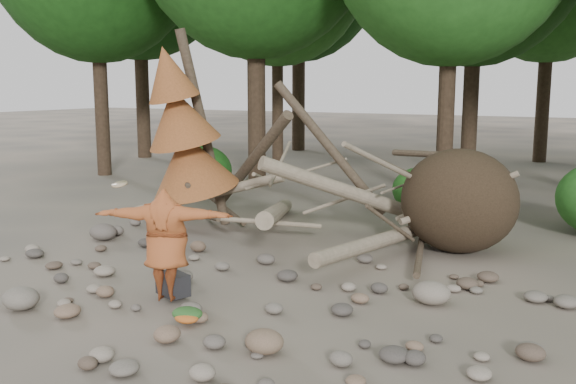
% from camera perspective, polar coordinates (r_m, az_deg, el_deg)
% --- Properties ---
extents(ground, '(120.00, 120.00, 0.00)m').
position_cam_1_polar(ground, '(9.91, -6.51, -9.08)').
color(ground, '#514C44').
rests_on(ground, ground).
extents(deadfall_pile, '(8.55, 5.24, 3.30)m').
position_cam_1_polar(deadfall_pile, '(12.58, 12.32, -0.77)').
color(deadfall_pile, '#332619').
rests_on(deadfall_pile, ground).
extents(dead_conifer, '(2.06, 2.16, 4.35)m').
position_cam_1_polar(dead_conifer, '(14.00, -9.25, 5.14)').
color(dead_conifer, '#4C3F30').
rests_on(dead_conifer, ground).
extents(bush_left, '(1.80, 1.80, 1.44)m').
position_cam_1_polar(bush_left, '(18.61, -7.77, 1.93)').
color(bush_left, '#194C14').
rests_on(bush_left, ground).
extents(bush_mid, '(1.40, 1.40, 1.12)m').
position_cam_1_polar(bush_mid, '(16.36, 11.68, 0.21)').
color(bush_mid, '#23601B').
rests_on(bush_mid, ground).
extents(frisbee_thrower, '(2.19, 1.23, 1.64)m').
position_cam_1_polar(frisbee_thrower, '(9.36, -10.82, -4.60)').
color(frisbee_thrower, '#9F4C24').
rests_on(frisbee_thrower, ground).
extents(backpack, '(0.57, 0.48, 0.32)m').
position_cam_1_polar(backpack, '(9.79, -10.18, -8.40)').
color(backpack, black).
rests_on(backpack, ground).
extents(cloth_green, '(0.43, 0.36, 0.16)m').
position_cam_1_polar(cloth_green, '(8.83, -8.93, -10.93)').
color(cloth_green, '#2A5923').
rests_on(cloth_green, ground).
extents(cloth_orange, '(0.33, 0.27, 0.12)m').
position_cam_1_polar(cloth_orange, '(8.73, -9.00, -11.32)').
color(cloth_orange, '#B75A1F').
rests_on(cloth_orange, ground).
extents(boulder_front_left, '(0.54, 0.48, 0.32)m').
position_cam_1_polar(boulder_front_left, '(9.95, -22.66, -8.72)').
color(boulder_front_left, slate).
rests_on(boulder_front_left, ground).
extents(boulder_front_right, '(0.48, 0.43, 0.29)m').
position_cam_1_polar(boulder_front_right, '(7.81, -2.12, -13.14)').
color(boulder_front_right, '#775F4A').
rests_on(boulder_front_right, ground).
extents(boulder_mid_right, '(0.56, 0.51, 0.34)m').
position_cam_1_polar(boulder_mid_right, '(9.64, 12.62, -8.74)').
color(boulder_mid_right, gray).
rests_on(boulder_mid_right, ground).
extents(boulder_mid_left, '(0.57, 0.52, 0.34)m').
position_cam_1_polar(boulder_mid_left, '(13.70, -16.12, -3.42)').
color(boulder_mid_left, '#5B544D').
rests_on(boulder_mid_left, ground).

